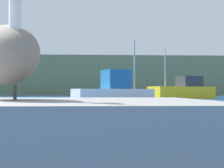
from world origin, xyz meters
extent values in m
cube|color=#6B7A51|center=(0.00, 69.05, 4.23)|extent=(140.00, 17.87, 8.46)
cube|color=gray|center=(1.27, 0.31, 0.37)|extent=(3.35, 2.13, 0.74)
ellipsoid|color=slate|center=(1.27, 0.31, 1.10)|extent=(0.92, 1.19, 0.48)
cylinder|color=white|center=(1.44, -0.02, 1.34)|extent=(0.09, 0.09, 0.32)
cylinder|color=#4C4742|center=(1.33, 0.40, 0.80)|extent=(0.03, 0.03, 0.13)
cube|color=yellow|center=(11.90, 32.43, 0.69)|extent=(8.27, 5.43, 1.38)
cube|color=#2D333D|center=(12.91, 32.85, 2.01)|extent=(3.18, 2.74, 1.25)
cylinder|color=#B2B2B2|center=(9.72, 31.53, 3.58)|extent=(0.12, 0.12, 4.40)
cylinder|color=#3F382D|center=(8.41, 30.98, 1.73)|extent=(0.10, 0.10, 0.70)
cube|color=white|center=(3.23, 20.08, 0.50)|extent=(6.32, 4.31, 1.00)
cube|color=#1E6099|center=(3.40, 20.16, 1.71)|extent=(2.30, 2.19, 1.42)
cylinder|color=#B2B2B2|center=(4.89, 20.86, 2.91)|extent=(0.12, 0.12, 3.82)
cylinder|color=#3F382D|center=(5.88, 21.33, 1.35)|extent=(0.10, 0.10, 0.70)
camera|label=1|loc=(2.03, -2.20, 0.81)|focal=48.14mm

